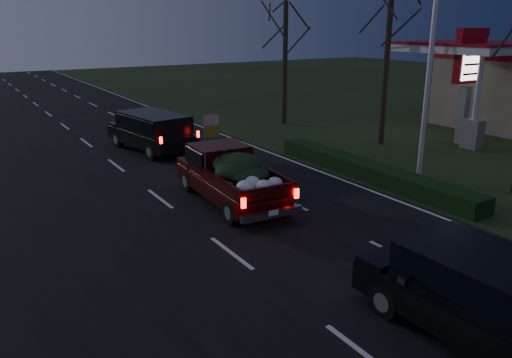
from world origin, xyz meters
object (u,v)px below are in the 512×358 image
lead_suv (153,128)px  light_pole (433,32)px  gas_price_pylon (469,67)px  rear_suv (495,295)px  pickup_truck (230,173)px

lead_suv → light_pole: bearing=-62.2°
light_pole → lead_suv: (-7.18, 9.65, -4.38)m
gas_price_pylon → lead_suv: (-13.68, 6.65, -2.67)m
light_pole → lead_suv: size_ratio=1.72×
gas_price_pylon → light_pole: bearing=-155.3°
light_pole → rear_suv: 11.68m
gas_price_pylon → pickup_truck: gas_price_pylon is taller
gas_price_pylon → pickup_truck: size_ratio=1.07×
light_pole → pickup_truck: bearing=168.5°
gas_price_pylon → rear_suv: (-13.84, -10.93, -2.71)m
gas_price_pylon → lead_suv: bearing=154.1°
light_pole → rear_suv: light_pole is taller
pickup_truck → gas_price_pylon: bearing=9.3°
pickup_truck → rear_suv: pickup_truck is taller
light_pole → gas_price_pylon: bearing=24.7°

